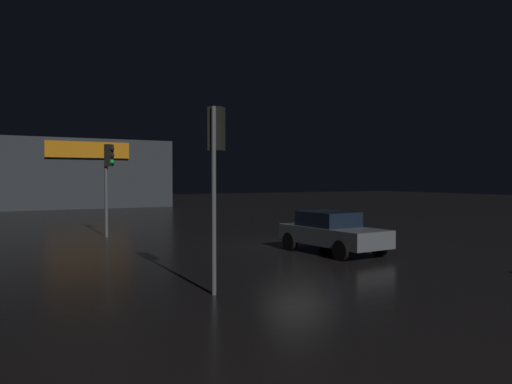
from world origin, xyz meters
TOP-DOWN VIEW (x-y plane):
  - ground_plane at (0.00, 0.00)m, footprint 120.00×120.00m
  - store_building at (-2.69, 30.64)m, footprint 14.56×6.85m
  - traffic_signal_main at (-5.52, 6.44)m, footprint 0.41×0.43m
  - traffic_signal_opposite at (-5.70, -5.38)m, footprint 0.42×0.42m
  - car_near at (0.23, -1.77)m, footprint 2.14×4.13m

SIDE VIEW (x-z plane):
  - ground_plane at x=0.00m, z-range 0.00..0.00m
  - car_near at x=0.23m, z-range 0.02..1.43m
  - traffic_signal_main at x=-5.52m, z-range 0.84..4.85m
  - store_building at x=-2.69m, z-range 0.01..5.87m
  - traffic_signal_opposite at x=-5.70m, z-range 1.11..5.24m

